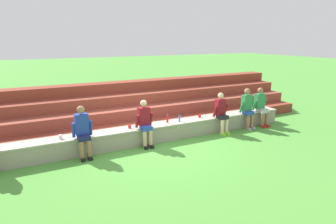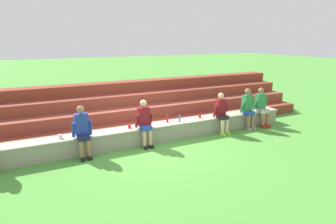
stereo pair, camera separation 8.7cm
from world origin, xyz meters
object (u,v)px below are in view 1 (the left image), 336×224
person_center (145,122)px  water_bottle_near_left (179,118)px  person_far_right (248,107)px  plastic_cup_left_end (60,137)px  person_left_of_center (83,131)px  plastic_cup_right_end (130,126)px  person_rightmost_edge (261,106)px  person_right_of_center (222,112)px  water_bottle_mid_left (263,106)px  plastic_cup_middle (200,116)px  water_bottle_mid_right (167,119)px

person_center → water_bottle_near_left: person_center is taller
person_far_right → plastic_cup_left_end: size_ratio=13.01×
person_left_of_center → plastic_cup_right_end: (1.38, 0.30, -0.16)m
person_left_of_center → person_rightmost_edge: (6.23, 0.03, -0.01)m
person_right_of_center → person_far_right: person_far_right is taller
person_left_of_center → water_bottle_mid_left: 6.64m
person_left_of_center → plastic_cup_left_end: person_left_of_center is taller
person_left_of_center → person_center: person_left_of_center is taller
water_bottle_mid_left → plastic_cup_left_end: 7.16m
person_left_of_center → person_far_right: (5.58, 0.01, 0.01)m
water_bottle_near_left → plastic_cup_middle: water_bottle_near_left is taller
person_left_of_center → water_bottle_mid_left: bearing=3.0°
person_left_of_center → plastic_cup_right_end: 1.42m
plastic_cup_right_end → person_rightmost_edge: bearing=-3.2°
plastic_cup_right_end → person_right_of_center: bearing=-6.0°
plastic_cup_right_end → plastic_cup_left_end: (-1.91, -0.03, -0.00)m
person_right_of_center → person_far_right: (1.13, 0.03, 0.04)m
water_bottle_mid_left → person_center: bearing=-176.4°
person_center → water_bottle_mid_left: size_ratio=6.38×
person_rightmost_edge → water_bottle_mid_right: bearing=175.5°
person_center → plastic_cup_right_end: bearing=144.6°
plastic_cup_right_end → person_center: bearing=-35.4°
water_bottle_near_left → water_bottle_mid_left: bearing=1.4°
water_bottle_near_left → plastic_cup_middle: 0.82m
person_center → person_right_of_center: size_ratio=1.01×
water_bottle_mid_right → water_bottle_mid_left: water_bottle_mid_right is taller
person_left_of_center → person_right_of_center: bearing=-0.3°
person_rightmost_edge → water_bottle_mid_right: size_ratio=5.25×
plastic_cup_left_end → person_left_of_center: bearing=-27.4°
water_bottle_mid_right → plastic_cup_right_end: size_ratio=2.40×
person_rightmost_edge → water_bottle_mid_right: 3.62m
person_far_right → water_bottle_near_left: person_far_right is taller
water_bottle_mid_left → person_far_right: bearing=-162.2°
person_right_of_center → person_rightmost_edge: person_rightmost_edge is taller
plastic_cup_right_end → plastic_cup_middle: size_ratio=0.92×
person_right_of_center → water_bottle_near_left: bearing=169.2°
person_left_of_center → water_bottle_mid_left: (6.63, 0.34, -0.12)m
person_center → person_right_of_center: 2.69m
person_far_right → water_bottle_mid_right: person_far_right is taller
person_rightmost_edge → plastic_cup_right_end: bearing=176.8°
person_far_right → water_bottle_mid_right: 2.97m
water_bottle_mid_right → water_bottle_near_left: 0.40m
plastic_cup_right_end → plastic_cup_left_end: size_ratio=1.01×
water_bottle_near_left → water_bottle_mid_right: bearing=171.1°
plastic_cup_middle → person_far_right: bearing=-11.1°
plastic_cup_left_end → water_bottle_mid_left: bearing=0.5°
plastic_cup_left_end → plastic_cup_middle: (4.37, 0.07, 0.00)m
plastic_cup_right_end → plastic_cup_middle: 2.46m
water_bottle_mid_left → person_rightmost_edge: bearing=-141.6°
person_far_right → plastic_cup_middle: bearing=168.9°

